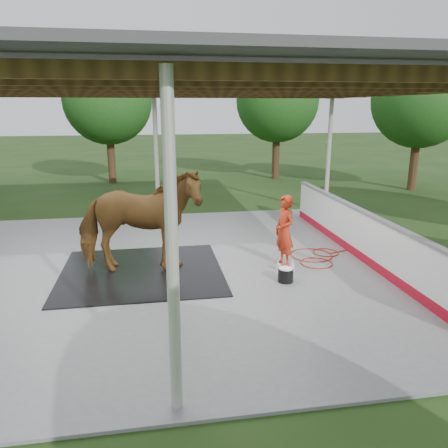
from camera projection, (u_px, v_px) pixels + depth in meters
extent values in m
plane|color=#1E3814|center=(164.00, 270.00, 9.70)|extent=(100.00, 100.00, 0.00)
cube|color=slate|center=(164.00, 269.00, 9.69)|extent=(12.00, 10.00, 0.05)
cylinder|color=beige|center=(172.00, 253.00, 4.71)|extent=(0.14, 0.14, 3.85)
cylinder|color=beige|center=(156.00, 157.00, 13.66)|extent=(0.14, 0.14, 3.85)
cylinder|color=beige|center=(329.00, 154.00, 14.57)|extent=(0.14, 0.14, 3.85)
cube|color=brown|center=(165.00, 71.00, 4.41)|extent=(12.00, 0.10, 0.18)
cube|color=brown|center=(161.00, 80.00, 5.84)|extent=(12.00, 0.10, 0.18)
cube|color=brown|center=(159.00, 85.00, 7.27)|extent=(12.00, 0.10, 0.18)
cube|color=brown|center=(157.00, 89.00, 8.70)|extent=(12.00, 0.10, 0.18)
cube|color=brown|center=(156.00, 91.00, 10.13)|extent=(12.00, 0.10, 0.18)
cube|color=brown|center=(155.00, 93.00, 11.56)|extent=(12.00, 0.10, 0.18)
cube|color=brown|center=(154.00, 95.00, 12.98)|extent=(12.00, 0.10, 0.18)
cube|color=brown|center=(418.00, 90.00, 9.61)|extent=(0.12, 10.00, 0.18)
cube|color=#38383A|center=(157.00, 78.00, 8.65)|extent=(12.60, 10.60, 0.10)
cube|color=#A90E21|center=(358.00, 252.00, 10.39)|extent=(0.14, 8.00, 0.20)
cube|color=white|center=(360.00, 232.00, 10.26)|extent=(0.12, 8.00, 1.00)
cube|color=slate|center=(361.00, 211.00, 10.13)|extent=(0.16, 8.00, 0.06)
cylinder|color=#382314|center=(111.00, 160.00, 20.52)|extent=(0.36, 0.36, 2.20)
sphere|color=#194714|center=(108.00, 100.00, 19.82)|extent=(4.00, 4.00, 4.00)
cylinder|color=#382314|center=(276.00, 157.00, 21.80)|extent=(0.36, 0.36, 2.20)
sphere|color=#194714|center=(277.00, 101.00, 21.10)|extent=(4.00, 4.00, 4.00)
cylinder|color=#382314|center=(414.00, 165.00, 18.79)|extent=(0.36, 0.36, 2.20)
sphere|color=#194714|center=(421.00, 100.00, 18.09)|extent=(4.00, 4.00, 4.00)
cube|color=black|center=(142.00, 271.00, 9.42)|extent=(3.41, 3.20, 0.03)
imported|color=brown|center=(139.00, 221.00, 9.13)|extent=(2.68, 1.33, 2.21)
imported|color=red|center=(284.00, 231.00, 9.63)|extent=(0.51, 0.66, 1.60)
cylinder|color=black|center=(286.00, 275.00, 8.87)|extent=(0.31, 0.31, 0.28)
cylinder|color=white|center=(286.00, 269.00, 8.83)|extent=(0.29, 0.29, 0.03)
imported|color=silver|center=(292.00, 267.00, 9.31)|extent=(0.12, 0.13, 0.29)
imported|color=#338CD8|center=(278.00, 265.00, 9.53)|extent=(0.13, 0.13, 0.20)
torus|color=#A91E0C|center=(311.00, 255.00, 10.47)|extent=(1.01, 1.01, 0.02)
torus|color=#A91E0C|center=(316.00, 263.00, 9.93)|extent=(0.74, 0.74, 0.02)
torus|color=#A91E0C|center=(326.00, 252.00, 10.65)|extent=(0.63, 0.63, 0.02)
cylinder|color=#A91E0C|center=(348.00, 250.00, 10.84)|extent=(1.15, 0.39, 0.02)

